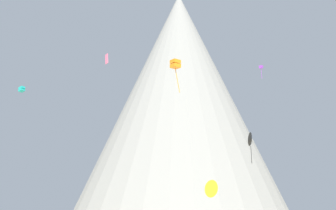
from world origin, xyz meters
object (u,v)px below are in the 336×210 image
at_px(kite_orange_mid, 175,64).
at_px(kite_yellow_low, 211,189).
at_px(kite_black_mid, 251,139).
at_px(kite_violet_high, 261,67).
at_px(kite_rainbow_mid, 107,59).
at_px(kite_teal_mid, 22,89).
at_px(rock_massif, 178,108).

bearing_deg(kite_orange_mid, kite_yellow_low, -146.69).
height_order(kite_black_mid, kite_violet_high, kite_violet_high).
height_order(kite_black_mid, kite_rainbow_mid, kite_rainbow_mid).
distance_m(kite_teal_mid, kite_rainbow_mid, 24.75).
bearing_deg(kite_yellow_low, kite_violet_high, -154.42).
xyz_separation_m(rock_massif, kite_orange_mid, (-7.96, -63.18, -9.90)).
bearing_deg(rock_massif, kite_black_mid, -83.90).
relative_size(kite_rainbow_mid, kite_violet_high, 0.39).
height_order(rock_massif, kite_black_mid, rock_massif).
xyz_separation_m(kite_black_mid, kite_orange_mid, (-13.20, -14.13, 6.70)).
height_order(kite_orange_mid, kite_yellow_low, kite_orange_mid).
xyz_separation_m(rock_massif, kite_violet_high, (15.44, -25.23, 3.63)).
bearing_deg(kite_yellow_low, rock_massif, -121.84).
height_order(kite_rainbow_mid, kite_violet_high, kite_violet_high).
bearing_deg(kite_violet_high, kite_yellow_low, 95.66).
height_order(kite_orange_mid, kite_rainbow_mid, kite_orange_mid).
bearing_deg(kite_violet_high, kite_rainbow_mid, 91.07).
distance_m(rock_massif, kite_yellow_low, 55.51).
bearing_deg(kite_violet_high, rock_massif, -18.75).
bearing_deg(kite_orange_mid, rock_massif, -127.27).
distance_m(rock_massif, kite_rainbow_mid, 67.46).
xyz_separation_m(kite_black_mid, kite_yellow_low, (-6.60, -0.95, -7.48)).
bearing_deg(rock_massif, kite_rainbow_mid, -104.07).
distance_m(kite_yellow_low, kite_rainbow_mid, 25.18).
bearing_deg(kite_black_mid, kite_yellow_low, 130.33).
xyz_separation_m(kite_black_mid, kite_teal_mid, (-35.80, 4.43, 8.27)).
height_order(rock_massif, kite_yellow_low, rock_massif).
xyz_separation_m(kite_black_mid, kite_violet_high, (10.20, 23.82, 20.23)).
relative_size(kite_teal_mid, kite_rainbow_mid, 0.91).
bearing_deg(rock_massif, kite_yellow_low, -91.55).
xyz_separation_m(kite_orange_mid, kite_teal_mid, (-22.61, 18.57, 1.57)).
distance_m(kite_black_mid, kite_rainbow_mid, 27.35).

